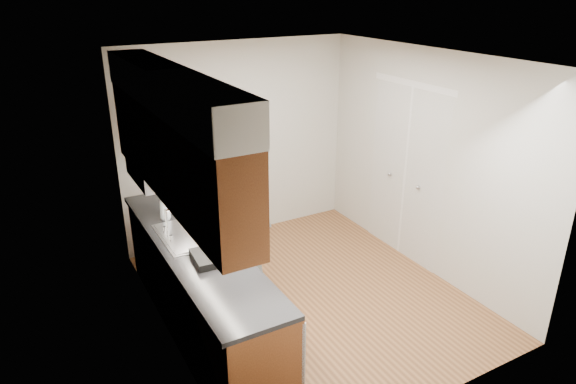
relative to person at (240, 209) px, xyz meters
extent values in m
plane|color=#8E5D36|center=(0.66, -0.25, -1.06)|extent=(3.50, 3.50, 0.00)
plane|color=white|center=(0.66, -0.25, 1.44)|extent=(3.50, 3.50, 0.00)
cube|color=beige|center=(-0.84, -0.25, 0.19)|extent=(0.02, 3.50, 2.50)
cube|color=beige|center=(2.16, -0.25, 0.19)|extent=(0.02, 3.50, 2.50)
cube|color=beige|center=(0.66, 1.50, 0.19)|extent=(3.00, 0.02, 2.50)
cube|color=brown|center=(-0.54, -0.25, -0.61)|extent=(0.60, 2.80, 0.90)
cube|color=black|center=(-0.56, -0.25, -0.14)|extent=(0.63, 2.80, 0.04)
cube|color=#B2B2B7|center=(-0.54, -0.05, -0.17)|extent=(0.48, 0.68, 0.14)
cube|color=#B2B2B7|center=(-0.54, -0.05, -0.12)|extent=(0.52, 0.72, 0.01)
cube|color=#B2B2B7|center=(-0.25, -1.35, -0.59)|extent=(0.03, 0.60, 0.80)
cube|color=brown|center=(-0.68, -0.25, 0.76)|extent=(0.33, 2.80, 0.75)
cube|color=silver|center=(-0.68, -0.25, 1.29)|extent=(0.35, 2.80, 0.30)
cube|color=#A5A5AA|center=(-0.61, 0.60, 0.31)|extent=(0.46, 0.75, 0.16)
cube|color=white|center=(2.15, 0.05, -0.04)|extent=(0.02, 1.22, 2.05)
cube|color=slate|center=(0.00, 0.00, -1.06)|extent=(0.85, 1.07, 0.02)
imported|color=#879AA4|center=(0.00, 0.00, 0.00)|extent=(0.81, 0.89, 2.09)
imported|color=white|center=(-0.63, 0.39, 0.01)|extent=(0.13, 0.13, 0.28)
imported|color=white|center=(-0.57, 0.55, -0.03)|extent=(0.10, 0.11, 0.18)
imported|color=white|center=(-0.43, 0.59, -0.04)|extent=(0.18, 0.18, 0.16)
cylinder|color=#9E321B|center=(-0.29, 0.40, -0.07)|extent=(0.07, 0.07, 0.11)
cylinder|color=#A5A5AA|center=(-0.44, 0.47, -0.07)|extent=(0.07, 0.07, 0.11)
cube|color=black|center=(-0.49, -0.59, -0.09)|extent=(0.42, 0.36, 0.06)
camera|label=1|loc=(-1.81, -4.22, 2.06)|focal=32.00mm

